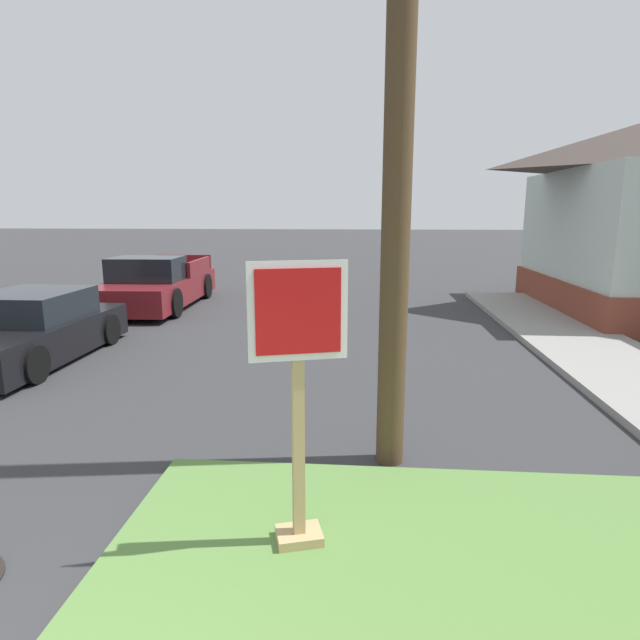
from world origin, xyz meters
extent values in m
cube|color=tan|center=(1.20, 2.68, 1.18)|extent=(0.11, 0.11, 2.20)
cube|color=tan|center=(1.20, 2.68, 0.12)|extent=(0.42, 0.37, 0.08)
cube|color=white|center=(1.22, 2.63, 1.97)|extent=(0.71, 0.22, 0.74)
cube|color=red|center=(1.22, 2.62, 1.97)|extent=(0.61, 0.19, 0.63)
cube|color=black|center=(-4.36, 7.73, 0.41)|extent=(1.84, 4.06, 0.64)
cube|color=black|center=(-4.36, 7.94, 0.97)|extent=(1.58, 1.87, 0.56)
cylinder|color=black|center=(-3.49, 6.48, 0.31)|extent=(0.22, 0.62, 0.62)
cylinder|color=black|center=(-3.49, 8.99, 0.31)|extent=(0.22, 0.62, 0.62)
cylinder|color=black|center=(-5.23, 8.99, 0.31)|extent=(0.22, 0.62, 0.62)
sphere|color=red|center=(-3.81, 9.72, 0.47)|extent=(0.12, 0.12, 0.12)
sphere|color=red|center=(-4.91, 9.72, 0.47)|extent=(0.12, 0.12, 0.12)
cube|color=maroon|center=(-4.15, 13.31, 0.50)|extent=(2.24, 5.27, 0.68)
cube|color=black|center=(-4.13, 12.58, 1.14)|extent=(1.85, 1.42, 0.68)
cube|color=maroon|center=(-3.21, 14.26, 1.06)|extent=(0.18, 2.18, 0.44)
cube|color=maroon|center=(-5.16, 14.18, 1.06)|extent=(0.18, 2.18, 0.44)
cube|color=maroon|center=(-4.25, 15.86, 1.06)|extent=(1.85, 0.17, 0.44)
cylinder|color=black|center=(-3.13, 11.79, 0.38)|extent=(0.29, 0.77, 0.76)
cylinder|color=black|center=(-5.06, 11.72, 0.38)|extent=(0.29, 0.77, 0.76)
cylinder|color=black|center=(-3.25, 14.90, 0.38)|extent=(0.29, 0.77, 0.76)
cylinder|color=black|center=(-5.17, 14.83, 0.38)|extent=(0.29, 0.77, 0.76)
camera|label=1|loc=(1.68, -1.07, 2.68)|focal=29.39mm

